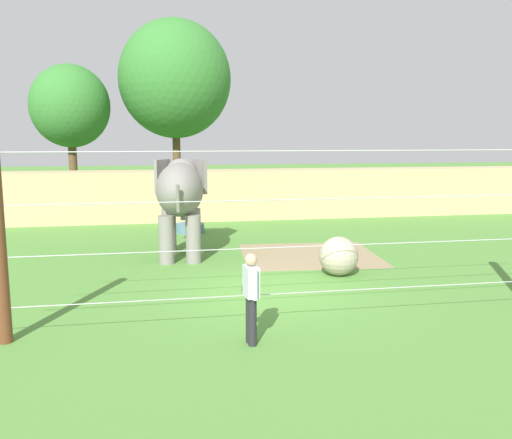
% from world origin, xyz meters
% --- Properties ---
extents(ground_plane, '(120.00, 120.00, 0.00)m').
position_xyz_m(ground_plane, '(0.00, 0.00, 0.00)').
color(ground_plane, '#518938').
extents(dirt_patch, '(4.49, 4.15, 0.01)m').
position_xyz_m(dirt_patch, '(2.07, 3.65, 0.00)').
color(dirt_patch, '#937F5B').
rests_on(dirt_patch, ground).
extents(embankment_wall, '(36.00, 1.80, 2.22)m').
position_xyz_m(embankment_wall, '(0.00, 11.77, 1.11)').
color(embankment_wall, tan).
rests_on(embankment_wall, ground).
extents(elephant, '(1.74, 4.04, 2.99)m').
position_xyz_m(elephant, '(-1.92, 4.32, 1.98)').
color(elephant, gray).
rests_on(elephant, ground).
extents(enrichment_ball, '(1.06, 1.06, 1.06)m').
position_xyz_m(enrichment_ball, '(2.16, 1.12, 0.53)').
color(enrichment_ball, tan).
rests_on(enrichment_ball, ground).
extents(cable_fence, '(11.72, 0.25, 3.58)m').
position_xyz_m(cable_fence, '(0.00, -2.40, 1.80)').
color(cable_fence, brown).
rests_on(cable_fence, ground).
extents(zookeeper, '(0.27, 0.58, 1.67)m').
position_xyz_m(zookeeper, '(-0.97, -3.26, 0.93)').
color(zookeeper, '#232328').
rests_on(zookeeper, ground).
extents(water_tub, '(1.10, 1.10, 0.35)m').
position_xyz_m(water_tub, '(-1.42, 8.45, 0.18)').
color(water_tub, slate).
rests_on(water_tub, ground).
extents(tree_far_left, '(6.20, 6.20, 10.14)m').
position_xyz_m(tree_far_left, '(-1.56, 18.56, 6.87)').
color(tree_far_left, brown).
rests_on(tree_far_left, ground).
extents(tree_left_of_centre, '(4.16, 4.16, 7.51)m').
position_xyz_m(tree_left_of_centre, '(-7.13, 17.93, 5.29)').
color(tree_left_of_centre, brown).
rests_on(tree_left_of_centre, ground).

